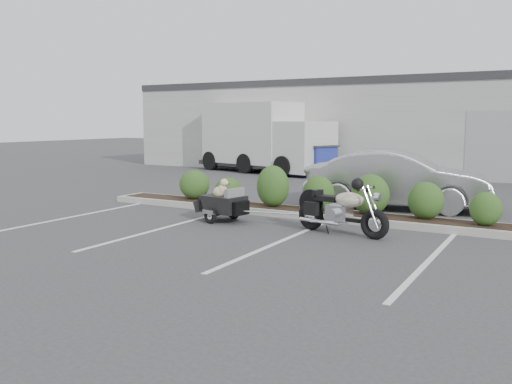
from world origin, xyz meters
The scene contains 8 objects.
ground centered at (0.00, 0.00, 0.00)m, with size 90.00×90.00×0.00m, color #38383A.
planter_kerb centered at (1.00, 2.20, 0.07)m, with size 12.00×1.00×0.15m, color #9E9E93.
building centered at (0.00, 17.00, 2.00)m, with size 26.00×10.00×4.00m, color #9EA099.
motorcycle centered at (1.93, 0.65, 0.47)m, with size 2.03×0.84×1.17m.
pet_trailer centered at (-0.84, 0.68, 0.41)m, with size 1.65×0.94×0.97m.
sedan centered at (2.05, 4.32, 0.74)m, with size 1.57×4.51×1.49m, color #A8A8AF.
dumpster centered at (-3.25, 11.00, 0.64)m, with size 2.25×1.92×1.25m.
delivery_truck centered at (-5.67, 11.45, 1.44)m, with size 6.87×3.70×3.00m.
Camera 1 is at (5.65, -9.30, 2.22)m, focal length 38.00 mm.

